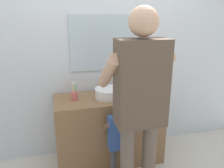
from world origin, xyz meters
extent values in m
cube|color=silver|center=(0.00, 0.62, 1.35)|extent=(4.40, 0.08, 2.70)
cube|color=silver|center=(0.00, 0.57, 1.41)|extent=(0.79, 0.02, 0.65)
cube|color=olive|center=(0.00, 0.30, 0.41)|extent=(1.25, 0.54, 0.82)
cylinder|color=white|center=(0.00, 0.28, 0.88)|extent=(0.33, 0.33, 0.11)
cylinder|color=silver|center=(0.00, 0.28, 0.88)|extent=(0.27, 0.27, 0.09)
cylinder|color=#B7BABF|center=(0.00, 0.49, 0.91)|extent=(0.03, 0.03, 0.18)
cylinder|color=#B7BABF|center=(0.00, 0.43, 0.99)|extent=(0.02, 0.12, 0.02)
cylinder|color=#B7BABF|center=(-0.07, 0.49, 0.85)|extent=(0.04, 0.04, 0.05)
cylinder|color=#B7BABF|center=(0.07, 0.49, 0.85)|extent=(0.04, 0.04, 0.05)
cylinder|color=#D86666|center=(-0.39, 0.31, 0.87)|extent=(0.07, 0.07, 0.09)
cylinder|color=green|center=(-0.38, 0.31, 0.92)|extent=(0.01, 0.04, 0.17)
cube|color=white|center=(-0.38, 0.31, 1.02)|extent=(0.01, 0.02, 0.02)
cylinder|color=yellow|center=(-0.41, 0.32, 0.92)|extent=(0.02, 0.03, 0.17)
cube|color=white|center=(-0.41, 0.32, 1.02)|extent=(0.01, 0.02, 0.02)
cylinder|color=gold|center=(0.30, 0.34, 0.89)|extent=(0.06, 0.06, 0.13)
cylinder|color=#2D2D2D|center=(0.30, 0.34, 0.97)|extent=(0.02, 0.02, 0.03)
cylinder|color=#47474C|center=(-0.05, -0.11, 0.20)|extent=(0.06, 0.06, 0.41)
cylinder|color=#47474C|center=(0.05, -0.11, 0.20)|extent=(0.06, 0.06, 0.41)
cube|color=#33569E|center=(0.00, -0.11, 0.58)|extent=(0.20, 0.12, 0.35)
sphere|color=brown|center=(0.00, -0.11, 0.83)|extent=(0.12, 0.12, 0.12)
cylinder|color=brown|center=(-0.11, -0.02, 0.62)|extent=(0.05, 0.25, 0.19)
cylinder|color=brown|center=(0.11, -0.02, 0.62)|extent=(0.05, 0.25, 0.19)
cylinder|color=#6B5B4C|center=(-0.01, -0.43, 0.42)|extent=(0.13, 0.13, 0.83)
cylinder|color=#6B5B4C|center=(0.20, -0.43, 0.42)|extent=(0.13, 0.13, 0.83)
cube|color=brown|center=(0.09, -0.43, 1.19)|extent=(0.42, 0.24, 0.72)
sphere|color=#D8A884|center=(0.09, -0.43, 1.68)|extent=(0.24, 0.24, 0.24)
cylinder|color=#D8A884|center=(-0.13, -0.24, 1.26)|extent=(0.10, 0.50, 0.39)
cylinder|color=#D8A884|center=(0.32, -0.24, 1.26)|extent=(0.10, 0.50, 0.39)
cylinder|color=#E5387F|center=(0.32, -0.05, 1.07)|extent=(0.01, 0.14, 0.03)
cube|color=white|center=(0.32, 0.02, 1.08)|extent=(0.01, 0.02, 0.02)
camera|label=1|loc=(-0.57, -2.06, 1.73)|focal=35.92mm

